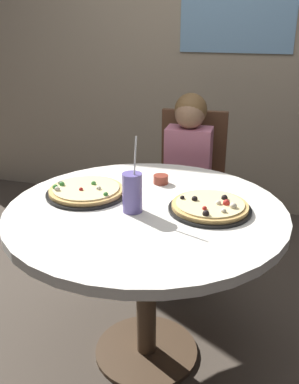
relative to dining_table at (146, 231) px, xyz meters
name	(u,v)px	position (x,y,z in m)	size (l,w,h in m)	color
ground_plane	(146,352)	(0.00, 0.00, -0.64)	(8.00, 8.00, 0.00)	#4C4238
wall_with_window	(222,19)	(0.00, 1.87, 0.81)	(5.20, 0.14, 2.90)	tan
dining_table	(146,231)	(0.00, 0.00, 0.00)	(1.15, 1.15, 0.75)	silver
chair_wooden	(190,181)	(0.00, 0.93, -0.11)	(0.42, 0.42, 0.95)	brown
diner_child	(185,199)	(0.00, 0.75, -0.16)	(0.27, 0.42, 1.08)	#3F4766
pizza_veggie	(210,207)	(0.26, 0.05, 0.12)	(0.33, 0.33, 0.05)	black
pizza_cheese	(86,191)	(-0.29, 0.06, 0.12)	(0.35, 0.35, 0.05)	black
soda_cup	(132,192)	(-0.04, -0.05, 0.19)	(0.08, 0.08, 0.31)	#6659A5
sauce_bowl	(161,179)	(-0.02, 0.29, 0.13)	(0.07, 0.07, 0.04)	brown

